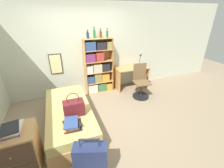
{
  "coord_description": "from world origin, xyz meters",
  "views": [
    {
      "loc": [
        -0.78,
        -2.81,
        2.27
      ],
      "look_at": [
        0.37,
        0.2,
        0.75
      ],
      "focal_mm": 24.0,
      "sensor_mm": 36.0,
      "label": 1
    }
  ],
  "objects": [
    {
      "name": "bookcase",
      "position": [
        0.35,
        1.37,
        0.78
      ],
      "size": [
        0.84,
        0.31,
        1.66
      ],
      "color": "tan",
      "rests_on": "ground_plane"
    },
    {
      "name": "suitcase",
      "position": [
        -0.54,
        -1.37,
        0.34
      ],
      "size": [
        0.5,
        0.34,
        0.82
      ],
      "color": "navy",
      "rests_on": "ground_plane"
    },
    {
      "name": "bottle_brown",
      "position": [
        0.31,
        1.41,
        1.77
      ],
      "size": [
        0.06,
        0.06,
        0.29
      ],
      "color": "#1E6B2D",
      "rests_on": "bookcase"
    },
    {
      "name": "handbag",
      "position": [
        -0.61,
        -0.29,
        0.63
      ],
      "size": [
        0.39,
        0.23,
        0.47
      ],
      "color": "maroon",
      "rests_on": "bed"
    },
    {
      "name": "dresser",
      "position": [
        -1.54,
        -0.8,
        0.38
      ],
      "size": [
        0.6,
        0.55,
        0.75
      ],
      "color": "tan",
      "rests_on": "ground_plane"
    },
    {
      "name": "bottle_green",
      "position": [
        0.11,
        1.38,
        1.74
      ],
      "size": [
        0.07,
        0.07,
        0.22
      ],
      "color": "navy",
      "rests_on": "bookcase"
    },
    {
      "name": "wall_back",
      "position": [
        -0.0,
        1.57,
        1.3
      ],
      "size": [
        10.0,
        0.09,
        2.6
      ],
      "color": "beige",
      "rests_on": "ground_plane"
    },
    {
      "name": "magazine_pile_on_dresser",
      "position": [
        -1.53,
        -0.79,
        0.79
      ],
      "size": [
        0.28,
        0.36,
        0.08
      ],
      "color": "silver",
      "rests_on": "dresser"
    },
    {
      "name": "bottle_blue",
      "position": [
        0.66,
        1.34,
        1.75
      ],
      "size": [
        0.06,
        0.06,
        0.26
      ],
      "color": "#1E6B2D",
      "rests_on": "bookcase"
    },
    {
      "name": "desk_chair",
      "position": [
        1.42,
        0.59,
        0.32
      ],
      "size": [
        0.47,
        0.48,
        0.99
      ],
      "color": "black",
      "rests_on": "ground_plane"
    },
    {
      "name": "ground_plane",
      "position": [
        0.0,
        0.0,
        0.0
      ],
      "size": [
        14.0,
        14.0,
        0.0
      ],
      "primitive_type": "plane",
      "color": "gray"
    },
    {
      "name": "bed",
      "position": [
        -0.7,
        0.02,
        0.23
      ],
      "size": [
        0.92,
        2.05,
        0.47
      ],
      "color": "tan",
      "rests_on": "ground_plane"
    },
    {
      "name": "book_stack_on_bed",
      "position": [
        -0.7,
        -0.63,
        0.53
      ],
      "size": [
        0.33,
        0.37,
        0.11
      ],
      "color": "#232328",
      "rests_on": "bed"
    },
    {
      "name": "bottle_clear",
      "position": [
        0.48,
        1.38,
        1.75
      ],
      "size": [
        0.07,
        0.07,
        0.24
      ],
      "color": "brown",
      "rests_on": "bookcase"
    },
    {
      "name": "desk",
      "position": [
        1.44,
        1.25,
        0.49
      ],
      "size": [
        1.06,
        0.55,
        0.71
      ],
      "color": "tan",
      "rests_on": "ground_plane"
    },
    {
      "name": "desk_lamp",
      "position": [
        1.78,
        1.29,
        1.0
      ],
      "size": [
        0.15,
        0.1,
        0.44
      ],
      "color": "navy",
      "rests_on": "desk"
    }
  ]
}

